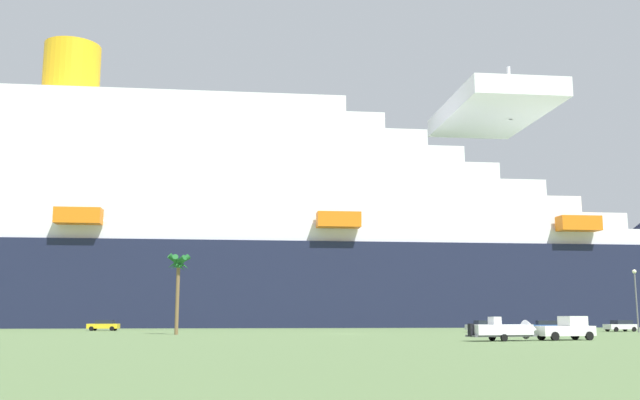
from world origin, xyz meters
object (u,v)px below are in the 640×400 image
street_lamp (636,292)px  cruise_ship (202,237)px  small_boat_on_trailer (507,330)px  palm_tree (178,268)px  pickup_truck (566,329)px  parked_car_silver_sedan (484,326)px  parked_car_white_van (621,326)px  parked_car_blue_suv (548,326)px  parked_car_yellow_taxi (104,325)px

street_lamp → cruise_ship: bearing=141.1°
small_boat_on_trailer → palm_tree: 40.38m
pickup_truck → street_lamp: (22.29, 27.85, 4.41)m
parked_car_silver_sedan → small_boat_on_trailer: bearing=-104.2°
pickup_truck → parked_car_white_van: 39.85m
parked_car_white_van → parked_car_blue_suv: (-12.51, -4.70, 0.00)m
parked_car_white_van → cruise_ship: bearing=144.1°
street_lamp → parked_car_white_van: size_ratio=1.79×
cruise_ship → parked_car_blue_suv: size_ratio=48.56×
palm_tree → parked_car_yellow_taxi: size_ratio=2.11×
parked_car_silver_sedan → cruise_ship: bearing=131.5°
street_lamp → parked_car_blue_suv: size_ratio=1.73×
pickup_truck → parked_car_yellow_taxi: (-51.57, 44.25, -0.21)m
cruise_ship → parked_car_yellow_taxi: size_ratio=51.55×
parked_car_yellow_taxi → parked_car_silver_sedan: (53.54, -13.62, 0.00)m
palm_tree → parked_car_silver_sedan: size_ratio=1.99×
pickup_truck → parked_car_yellow_taxi: pickup_truck is taller
parked_car_white_van → pickup_truck: bearing=-124.4°
small_boat_on_trailer → parked_car_white_van: (28.68, 34.41, -0.13)m
pickup_truck → palm_tree: (-38.29, 21.98, 6.84)m
cruise_ship → parked_car_yellow_taxi: 39.89m
cruise_ship → parked_car_silver_sedan: bearing=-48.5°
cruise_ship → parked_car_silver_sedan: cruise_ship is taller
parked_car_blue_suv → cruise_ship: bearing=135.1°
small_boat_on_trailer → street_lamp: bearing=45.9°
parked_car_silver_sedan → palm_tree: bearing=-167.9°
pickup_truck → street_lamp: size_ratio=0.70×
palm_tree → parked_car_white_van: palm_tree is taller
pickup_truck → parked_car_silver_sedan: pickup_truck is taller
parked_car_yellow_taxi → parked_car_silver_sedan: size_ratio=0.94×
small_boat_on_trailer → palm_tree: palm_tree is taller
parked_car_white_van → parked_car_blue_suv: 13.36m
parked_car_yellow_taxi → parked_car_blue_suv: (61.56, -16.05, 0.00)m
cruise_ship → pickup_truck: size_ratio=40.08×
pickup_truck → parked_car_silver_sedan: 30.69m
cruise_ship → small_boat_on_trailer: (34.25, -80.05, -16.95)m
parked_car_white_van → palm_tree: bearing=-169.8°
parked_car_blue_suv → palm_tree: bearing=-172.7°
cruise_ship → small_boat_on_trailer: size_ratio=30.49×
pickup_truck → parked_car_yellow_taxi: 67.95m
parked_car_yellow_taxi → pickup_truck: bearing=-40.6°
pickup_truck → parked_car_yellow_taxi: bearing=139.4°
parked_car_yellow_taxi → parked_car_silver_sedan: same height
street_lamp → parked_car_yellow_taxi: 75.80m
palm_tree → parked_car_yellow_taxi: palm_tree is taller
parked_car_yellow_taxi → parked_car_blue_suv: bearing=-14.6°
palm_tree → parked_car_white_van: size_ratio=2.06×
parked_car_white_van → small_boat_on_trailer: bearing=-129.8°
small_boat_on_trailer → parked_car_blue_suv: (16.18, 29.71, -0.13)m
pickup_truck → parked_car_yellow_taxi: size_ratio=1.29×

